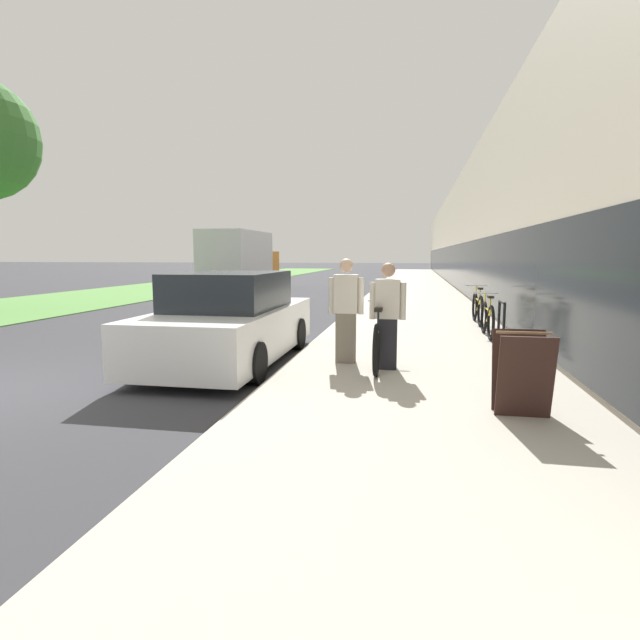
{
  "coord_description": "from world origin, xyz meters",
  "views": [
    {
      "loc": [
        5.85,
        -5.13,
        1.8
      ],
      "look_at": [
        2.56,
        12.57,
        -0.55
      ],
      "focal_mm": 28.0,
      "sensor_mm": 36.0,
      "label": 1
    }
  ],
  "objects_px": {
    "cruiser_bike_middle": "(478,308)",
    "moving_truck": "(241,261)",
    "person_rider": "(387,316)",
    "tandem_bicycle": "(380,339)",
    "parked_sedan_curbside": "(230,322)",
    "bike_rack_hoop": "(501,318)",
    "person_bystander": "(346,311)",
    "sandwich_board_sign": "(522,373)",
    "cruiser_bike_nearest": "(487,319)"
  },
  "relations": [
    {
      "from": "person_rider",
      "to": "cruiser_bike_nearest",
      "type": "relative_size",
      "value": 0.93
    },
    {
      "from": "bike_rack_hoop",
      "to": "parked_sedan_curbside",
      "type": "xyz_separation_m",
      "value": [
        -4.65,
        -1.88,
        0.07
      ]
    },
    {
      "from": "person_bystander",
      "to": "person_rider",
      "type": "bearing_deg",
      "value": -27.08
    },
    {
      "from": "tandem_bicycle",
      "to": "cruiser_bike_nearest",
      "type": "xyz_separation_m",
      "value": [
        2.03,
        3.08,
        -0.02
      ]
    },
    {
      "from": "person_bystander",
      "to": "cruiser_bike_nearest",
      "type": "xyz_separation_m",
      "value": [
        2.57,
        3.03,
        -0.45
      ]
    },
    {
      "from": "sandwich_board_sign",
      "to": "parked_sedan_curbside",
      "type": "bearing_deg",
      "value": 150.22
    },
    {
      "from": "sandwich_board_sign",
      "to": "moving_truck",
      "type": "height_order",
      "value": "moving_truck"
    },
    {
      "from": "person_bystander",
      "to": "cruiser_bike_nearest",
      "type": "height_order",
      "value": "person_bystander"
    },
    {
      "from": "cruiser_bike_middle",
      "to": "moving_truck",
      "type": "relative_size",
      "value": 0.28
    },
    {
      "from": "cruiser_bike_middle",
      "to": "parked_sedan_curbside",
      "type": "distance_m",
      "value": 6.76
    },
    {
      "from": "cruiser_bike_nearest",
      "to": "cruiser_bike_middle",
      "type": "height_order",
      "value": "cruiser_bike_middle"
    },
    {
      "from": "tandem_bicycle",
      "to": "person_rider",
      "type": "relative_size",
      "value": 1.52
    },
    {
      "from": "person_bystander",
      "to": "cruiser_bike_middle",
      "type": "xyz_separation_m",
      "value": [
        2.63,
        5.08,
        -0.43
      ]
    },
    {
      "from": "cruiser_bike_middle",
      "to": "sandwich_board_sign",
      "type": "bearing_deg",
      "value": -93.39
    },
    {
      "from": "sandwich_board_sign",
      "to": "moving_truck",
      "type": "xyz_separation_m",
      "value": [
        -9.68,
        18.52,
        0.93
      ]
    },
    {
      "from": "tandem_bicycle",
      "to": "bike_rack_hoop",
      "type": "bearing_deg",
      "value": 43.95
    },
    {
      "from": "cruiser_bike_nearest",
      "to": "cruiser_bike_middle",
      "type": "relative_size",
      "value": 0.92
    },
    {
      "from": "moving_truck",
      "to": "parked_sedan_curbside",
      "type": "bearing_deg",
      "value": -71.15
    },
    {
      "from": "person_bystander",
      "to": "sandwich_board_sign",
      "type": "bearing_deg",
      "value": -45.8
    },
    {
      "from": "person_rider",
      "to": "person_bystander",
      "type": "xyz_separation_m",
      "value": [
        -0.67,
        0.34,
        0.03
      ]
    },
    {
      "from": "cruiser_bike_middle",
      "to": "moving_truck",
      "type": "height_order",
      "value": "moving_truck"
    },
    {
      "from": "person_rider",
      "to": "parked_sedan_curbside",
      "type": "xyz_separation_m",
      "value": [
        -2.64,
        0.47,
        -0.21
      ]
    },
    {
      "from": "tandem_bicycle",
      "to": "person_rider",
      "type": "distance_m",
      "value": 0.5
    },
    {
      "from": "tandem_bicycle",
      "to": "parked_sedan_curbside",
      "type": "distance_m",
      "value": 2.53
    },
    {
      "from": "bike_rack_hoop",
      "to": "parked_sedan_curbside",
      "type": "distance_m",
      "value": 5.02
    },
    {
      "from": "person_bystander",
      "to": "bike_rack_hoop",
      "type": "distance_m",
      "value": 3.36
    },
    {
      "from": "person_rider",
      "to": "person_bystander",
      "type": "distance_m",
      "value": 0.75
    },
    {
      "from": "tandem_bicycle",
      "to": "person_rider",
      "type": "xyz_separation_m",
      "value": [
        0.12,
        -0.29,
        0.4
      ]
    },
    {
      "from": "bike_rack_hoop",
      "to": "cruiser_bike_nearest",
      "type": "distance_m",
      "value": 1.04
    },
    {
      "from": "sandwich_board_sign",
      "to": "person_bystander",
      "type": "bearing_deg",
      "value": 134.2
    },
    {
      "from": "person_rider",
      "to": "tandem_bicycle",
      "type": "bearing_deg",
      "value": 112.72
    },
    {
      "from": "person_rider",
      "to": "sandwich_board_sign",
      "type": "distance_m",
      "value": 2.47
    },
    {
      "from": "person_rider",
      "to": "parked_sedan_curbside",
      "type": "relative_size",
      "value": 0.36
    },
    {
      "from": "person_bystander",
      "to": "cruiser_bike_middle",
      "type": "relative_size",
      "value": 0.89
    },
    {
      "from": "cruiser_bike_middle",
      "to": "parked_sedan_curbside",
      "type": "relative_size",
      "value": 0.42
    },
    {
      "from": "parked_sedan_curbside",
      "to": "sandwich_board_sign",
      "type": "bearing_deg",
      "value": -29.78
    },
    {
      "from": "tandem_bicycle",
      "to": "person_bystander",
      "type": "distance_m",
      "value": 0.69
    },
    {
      "from": "bike_rack_hoop",
      "to": "cruiser_bike_middle",
      "type": "bearing_deg",
      "value": 91.03
    },
    {
      "from": "person_bystander",
      "to": "sandwich_board_sign",
      "type": "distance_m",
      "value": 3.17
    },
    {
      "from": "sandwich_board_sign",
      "to": "parked_sedan_curbside",
      "type": "distance_m",
      "value": 4.8
    },
    {
      "from": "bike_rack_hoop",
      "to": "moving_truck",
      "type": "xyz_separation_m",
      "value": [
        -10.17,
        14.26,
        0.87
      ]
    },
    {
      "from": "cruiser_bike_nearest",
      "to": "sandwich_board_sign",
      "type": "xyz_separation_m",
      "value": [
        -0.38,
        -5.28,
        0.07
      ]
    },
    {
      "from": "parked_sedan_curbside",
      "to": "moving_truck",
      "type": "relative_size",
      "value": 0.65
    },
    {
      "from": "bike_rack_hoop",
      "to": "sandwich_board_sign",
      "type": "relative_size",
      "value": 0.94
    },
    {
      "from": "bike_rack_hoop",
      "to": "cruiser_bike_nearest",
      "type": "height_order",
      "value": "cruiser_bike_nearest"
    },
    {
      "from": "cruiser_bike_nearest",
      "to": "parked_sedan_curbside",
      "type": "distance_m",
      "value": 5.4
    },
    {
      "from": "cruiser_bike_nearest",
      "to": "sandwich_board_sign",
      "type": "bearing_deg",
      "value": -94.14
    },
    {
      "from": "person_rider",
      "to": "cruiser_bike_middle",
      "type": "bearing_deg",
      "value": 70.12
    },
    {
      "from": "cruiser_bike_middle",
      "to": "moving_truck",
      "type": "distance_m",
      "value": 15.11
    },
    {
      "from": "person_bystander",
      "to": "parked_sedan_curbside",
      "type": "bearing_deg",
      "value": 176.22
    }
  ]
}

